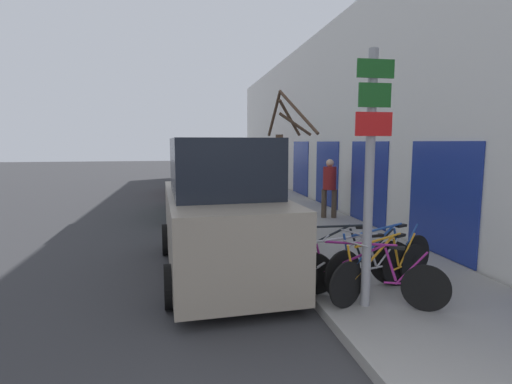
{
  "coord_description": "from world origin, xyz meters",
  "views": [
    {
      "loc": [
        -0.85,
        -1.34,
        2.42
      ],
      "look_at": [
        0.73,
        7.18,
        1.33
      ],
      "focal_mm": 28.0,
      "sensor_mm": 36.0,
      "label": 1
    }
  ],
  "objects_px": {
    "parked_car_1": "(201,182)",
    "bicycle_0": "(367,276)",
    "bicycle_2": "(351,267)",
    "bicycle_4": "(331,258)",
    "parked_car_3": "(194,164)",
    "street_tree": "(281,169)",
    "bicycle_3": "(382,261)",
    "parked_car_0": "(220,214)",
    "signpost": "(370,171)",
    "pedestrian_near": "(329,184)",
    "bicycle_1": "(383,270)",
    "parked_car_2": "(197,171)"
  },
  "relations": [
    {
      "from": "parked_car_1",
      "to": "bicycle_0",
      "type": "bearing_deg",
      "value": -77.87
    },
    {
      "from": "bicycle_2",
      "to": "bicycle_4",
      "type": "xyz_separation_m",
      "value": [
        -0.16,
        0.4,
        0.03
      ]
    },
    {
      "from": "parked_car_3",
      "to": "street_tree",
      "type": "distance_m",
      "value": 15.43
    },
    {
      "from": "bicycle_3",
      "to": "street_tree",
      "type": "distance_m",
      "value": 3.91
    },
    {
      "from": "bicycle_4",
      "to": "parked_car_0",
      "type": "relative_size",
      "value": 0.54
    },
    {
      "from": "signpost",
      "to": "pedestrian_near",
      "type": "distance_m",
      "value": 6.59
    },
    {
      "from": "signpost",
      "to": "pedestrian_near",
      "type": "relative_size",
      "value": 1.97
    },
    {
      "from": "bicycle_4",
      "to": "parked_car_0",
      "type": "distance_m",
      "value": 2.17
    },
    {
      "from": "signpost",
      "to": "bicycle_3",
      "type": "distance_m",
      "value": 1.71
    },
    {
      "from": "signpost",
      "to": "parked_car_3",
      "type": "height_order",
      "value": "signpost"
    },
    {
      "from": "pedestrian_near",
      "to": "parked_car_3",
      "type": "bearing_deg",
      "value": -61.58
    },
    {
      "from": "signpost",
      "to": "bicycle_3",
      "type": "relative_size",
      "value": 1.54
    },
    {
      "from": "bicycle_0",
      "to": "bicycle_4",
      "type": "bearing_deg",
      "value": 49.99
    },
    {
      "from": "bicycle_0",
      "to": "signpost",
      "type": "bearing_deg",
      "value": -178.87
    },
    {
      "from": "bicycle_3",
      "to": "parked_car_3",
      "type": "xyz_separation_m",
      "value": [
        -2.34,
        18.98,
        0.5
      ]
    },
    {
      "from": "parked_car_1",
      "to": "street_tree",
      "type": "distance_m",
      "value": 4.53
    },
    {
      "from": "bicycle_3",
      "to": "pedestrian_near",
      "type": "relative_size",
      "value": 1.28
    },
    {
      "from": "bicycle_4",
      "to": "street_tree",
      "type": "xyz_separation_m",
      "value": [
        0.02,
        3.39,
        1.21
      ]
    },
    {
      "from": "bicycle_4",
      "to": "parked_car_3",
      "type": "xyz_separation_m",
      "value": [
        -1.59,
        18.73,
        0.49
      ]
    },
    {
      "from": "bicycle_2",
      "to": "signpost",
      "type": "bearing_deg",
      "value": 171.82
    },
    {
      "from": "bicycle_1",
      "to": "bicycle_2",
      "type": "relative_size",
      "value": 0.85
    },
    {
      "from": "pedestrian_near",
      "to": "street_tree",
      "type": "relative_size",
      "value": 0.51
    },
    {
      "from": "parked_car_1",
      "to": "bicycle_1",
      "type": "bearing_deg",
      "value": -75.23
    },
    {
      "from": "bicycle_4",
      "to": "parked_car_0",
      "type": "bearing_deg",
      "value": 64.08
    },
    {
      "from": "bicycle_2",
      "to": "street_tree",
      "type": "xyz_separation_m",
      "value": [
        -0.14,
        3.79,
        1.24
      ]
    },
    {
      "from": "signpost",
      "to": "bicycle_0",
      "type": "distance_m",
      "value": 1.51
    },
    {
      "from": "bicycle_0",
      "to": "parked_car_3",
      "type": "xyz_separation_m",
      "value": [
        -1.82,
        19.53,
        0.53
      ]
    },
    {
      "from": "signpost",
      "to": "bicycle_4",
      "type": "distance_m",
      "value": 1.73
    },
    {
      "from": "bicycle_2",
      "to": "bicycle_4",
      "type": "height_order",
      "value": "bicycle_4"
    },
    {
      "from": "signpost",
      "to": "bicycle_0",
      "type": "xyz_separation_m",
      "value": [
        0.07,
        0.1,
        -1.5
      ]
    },
    {
      "from": "bicycle_4",
      "to": "parked_car_1",
      "type": "bearing_deg",
      "value": 24.99
    },
    {
      "from": "street_tree",
      "to": "bicycle_1",
      "type": "bearing_deg",
      "value": -82.06
    },
    {
      "from": "bicycle_0",
      "to": "bicycle_1",
      "type": "relative_size",
      "value": 0.9
    },
    {
      "from": "bicycle_0",
      "to": "parked_car_3",
      "type": "bearing_deg",
      "value": 39.41
    },
    {
      "from": "bicycle_0",
      "to": "bicycle_1",
      "type": "bearing_deg",
      "value": -24.57
    },
    {
      "from": "bicycle_4",
      "to": "street_tree",
      "type": "height_order",
      "value": "street_tree"
    },
    {
      "from": "parked_car_1",
      "to": "bicycle_4",
      "type": "bearing_deg",
      "value": -78.19
    },
    {
      "from": "parked_car_0",
      "to": "parked_car_2",
      "type": "height_order",
      "value": "parked_car_0"
    },
    {
      "from": "pedestrian_near",
      "to": "street_tree",
      "type": "height_order",
      "value": "street_tree"
    },
    {
      "from": "bicycle_2",
      "to": "parked_car_1",
      "type": "relative_size",
      "value": 0.51
    },
    {
      "from": "parked_car_2",
      "to": "bicycle_1",
      "type": "bearing_deg",
      "value": -83.87
    },
    {
      "from": "bicycle_0",
      "to": "parked_car_3",
      "type": "relative_size",
      "value": 0.41
    },
    {
      "from": "bicycle_0",
      "to": "parked_car_0",
      "type": "relative_size",
      "value": 0.38
    },
    {
      "from": "bicycle_2",
      "to": "parked_car_3",
      "type": "xyz_separation_m",
      "value": [
        -1.76,
        19.13,
        0.52
      ]
    },
    {
      "from": "signpost",
      "to": "street_tree",
      "type": "bearing_deg",
      "value": 91.85
    },
    {
      "from": "bicycle_1",
      "to": "bicycle_2",
      "type": "distance_m",
      "value": 0.45
    },
    {
      "from": "parked_car_0",
      "to": "parked_car_2",
      "type": "relative_size",
      "value": 1.05
    },
    {
      "from": "bicycle_4",
      "to": "pedestrian_near",
      "type": "xyz_separation_m",
      "value": [
        2.0,
        5.36,
        0.6
      ]
    },
    {
      "from": "bicycle_2",
      "to": "parked_car_3",
      "type": "relative_size",
      "value": 0.54
    },
    {
      "from": "parked_car_2",
      "to": "signpost",
      "type": "bearing_deg",
      "value": -85.77
    }
  ]
}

